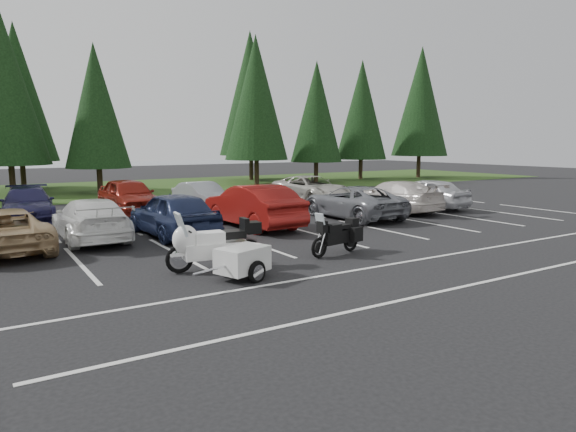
# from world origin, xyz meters

# --- Properties ---
(ground) EXTENTS (120.00, 120.00, 0.00)m
(ground) POSITION_xyz_m (0.00, 0.00, 0.00)
(ground) COLOR black
(ground) RESTS_ON ground
(grass_strip) EXTENTS (80.00, 16.00, 0.01)m
(grass_strip) POSITION_xyz_m (0.00, 24.00, 0.01)
(grass_strip) COLOR #203C13
(grass_strip) RESTS_ON ground
(lake_water) EXTENTS (70.00, 50.00, 0.02)m
(lake_water) POSITION_xyz_m (4.00, 55.00, 0.00)
(lake_water) COLOR slate
(lake_water) RESTS_ON ground
(stall_markings) EXTENTS (32.00, 16.00, 0.01)m
(stall_markings) POSITION_xyz_m (0.00, 2.00, 0.00)
(stall_markings) COLOR silver
(stall_markings) RESTS_ON ground
(conifer_4) EXTENTS (4.80, 4.80, 11.17)m
(conifer_4) POSITION_xyz_m (-5.00, 22.90, 6.53)
(conifer_4) COLOR #332316
(conifer_4) RESTS_ON ground
(conifer_5) EXTENTS (4.14, 4.14, 9.63)m
(conifer_5) POSITION_xyz_m (0.00, 21.60, 5.63)
(conifer_5) COLOR #332316
(conifer_5) RESTS_ON ground
(conifer_6) EXTENTS (4.93, 4.93, 11.48)m
(conifer_6) POSITION_xyz_m (12.00, 22.10, 6.71)
(conifer_6) COLOR #332316
(conifer_6) RESTS_ON ground
(conifer_7) EXTENTS (4.27, 4.27, 9.94)m
(conifer_7) POSITION_xyz_m (17.50, 21.80, 5.81)
(conifer_7) COLOR #332316
(conifer_7) RESTS_ON ground
(conifer_8) EXTENTS (4.53, 4.53, 10.56)m
(conifer_8) POSITION_xyz_m (23.00, 22.60, 6.17)
(conifer_8) COLOR #332316
(conifer_8) RESTS_ON ground
(conifer_9) EXTENTS (5.19, 5.19, 12.10)m
(conifer_9) POSITION_xyz_m (29.00, 21.30, 7.07)
(conifer_9) COLOR #332316
(conifer_9) RESTS_ON ground
(conifer_back_b) EXTENTS (4.97, 4.97, 11.58)m
(conifer_back_b) POSITION_xyz_m (-4.00, 27.50, 6.77)
(conifer_back_b) COLOR #332316
(conifer_back_b) RESTS_ON ground
(conifer_back_c) EXTENTS (5.50, 5.50, 12.81)m
(conifer_back_c) POSITION_xyz_m (14.00, 26.80, 7.49)
(conifer_back_c) COLOR #332316
(conifer_back_c) RESTS_ON ground
(car_near_2) EXTENTS (2.58, 4.95, 1.33)m
(car_near_2) POSITION_xyz_m (-6.52, 3.90, 0.67)
(car_near_2) COLOR tan
(car_near_2) RESTS_ON ground
(car_near_3) EXTENTS (2.03, 4.94, 1.43)m
(car_near_3) POSITION_xyz_m (-3.91, 4.47, 0.72)
(car_near_3) COLOR white
(car_near_3) RESTS_ON ground
(car_near_4) EXTENTS (2.17, 4.84, 1.61)m
(car_near_4) POSITION_xyz_m (-1.30, 3.70, 0.81)
(car_near_4) COLOR #1B2445
(car_near_4) RESTS_ON ground
(car_near_5) EXTENTS (2.08, 5.19, 1.68)m
(car_near_5) POSITION_xyz_m (2.04, 4.03, 0.84)
(car_near_5) COLOR maroon
(car_near_5) RESTS_ON ground
(car_near_6) EXTENTS (2.40, 5.17, 1.43)m
(car_near_6) POSITION_xyz_m (6.88, 3.82, 0.72)
(car_near_6) COLOR slate
(car_near_6) RESTS_ON ground
(car_near_7) EXTENTS (2.20, 5.17, 1.49)m
(car_near_7) POSITION_xyz_m (9.92, 4.47, 0.74)
(car_near_7) COLOR beige
(car_near_7) RESTS_ON ground
(car_near_8) EXTENTS (2.25, 4.65, 1.53)m
(car_near_8) POSITION_xyz_m (12.19, 4.59, 0.76)
(car_near_8) COLOR silver
(car_near_8) RESTS_ON ground
(car_far_1) EXTENTS (2.45, 5.13, 1.44)m
(car_far_1) POSITION_xyz_m (-5.31, 10.20, 0.72)
(car_far_1) COLOR #19183C
(car_far_1) RESTS_ON ground
(car_far_2) EXTENTS (2.16, 4.96, 1.66)m
(car_far_2) POSITION_xyz_m (-1.08, 10.30, 0.83)
(car_far_2) COLOR maroon
(car_far_2) RESTS_ON ground
(car_far_3) EXTENTS (1.82, 4.27, 1.37)m
(car_far_3) POSITION_xyz_m (2.35, 9.82, 0.68)
(car_far_3) COLOR gray
(car_far_3) RESTS_ON ground
(car_far_4) EXTENTS (2.71, 5.36, 1.45)m
(car_far_4) POSITION_xyz_m (8.93, 10.06, 0.73)
(car_far_4) COLOR #B2AEA3
(car_far_4) RESTS_ON ground
(touring_motorcycle) EXTENTS (2.93, 1.21, 1.58)m
(touring_motorcycle) POSITION_xyz_m (-2.00, -1.47, 0.79)
(touring_motorcycle) COLOR white
(touring_motorcycle) RESTS_ON ground
(cargo_trailer) EXTENTS (1.98, 1.53, 0.81)m
(cargo_trailer) POSITION_xyz_m (-1.82, -2.71, 0.41)
(cargo_trailer) COLOR silver
(cargo_trailer) RESTS_ON ground
(adventure_motorcycle) EXTENTS (2.28, 1.15, 1.33)m
(adventure_motorcycle) POSITION_xyz_m (1.75, -1.69, 0.66)
(adventure_motorcycle) COLOR black
(adventure_motorcycle) RESTS_ON ground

